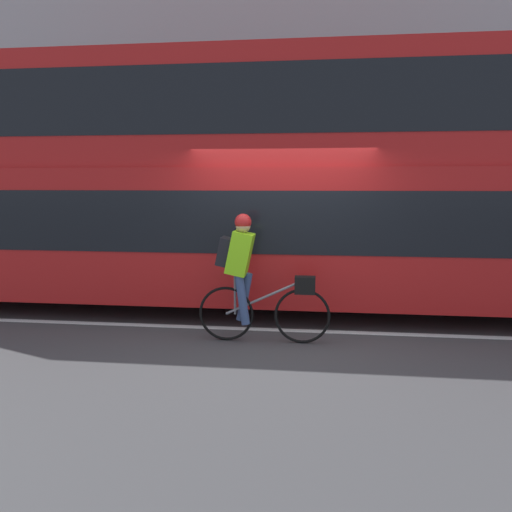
{
  "coord_description": "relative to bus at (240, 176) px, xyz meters",
  "views": [
    {
      "loc": [
        0.48,
        -6.51,
        2.04
      ],
      "look_at": [
        -0.38,
        0.5,
        1.01
      ],
      "focal_mm": 35.0,
      "sensor_mm": 36.0,
      "label": 1
    }
  ],
  "objects": [
    {
      "name": "ground_plane",
      "position": [
        0.75,
        -1.49,
        -2.15
      ],
      "size": [
        80.0,
        80.0,
        0.0
      ],
      "primitive_type": "plane",
      "color": "#424244"
    },
    {
      "name": "road_center_line",
      "position": [
        0.75,
        -1.25,
        -2.15
      ],
      "size": [
        50.0,
        0.14,
        0.01
      ],
      "primitive_type": "cube",
      "color": "silver",
      "rests_on": "ground_plane"
    },
    {
      "name": "sidewalk_curb",
      "position": [
        0.75,
        4.19,
        -2.08
      ],
      "size": [
        60.0,
        1.6,
        0.15
      ],
      "color": "gray",
      "rests_on": "ground_plane"
    },
    {
      "name": "building_facade",
      "position": [
        0.75,
        5.15,
        2.56
      ],
      "size": [
        60.0,
        0.3,
        9.42
      ],
      "color": "#9E9EA3",
      "rests_on": "ground_plane"
    },
    {
      "name": "bus",
      "position": [
        0.0,
        0.0,
        0.0
      ],
      "size": [
        11.67,
        2.55,
        3.9
      ],
      "color": "black",
      "rests_on": "ground_plane"
    },
    {
      "name": "cyclist_on_bike",
      "position": [
        0.4,
        -1.79,
        -1.26
      ],
      "size": [
        1.7,
        0.32,
        1.66
      ],
      "color": "black",
      "rests_on": "ground_plane"
    },
    {
      "name": "trash_bin",
      "position": [
        -0.16,
        4.11,
        -1.6
      ],
      "size": [
        0.54,
        0.54,
        0.81
      ],
      "color": "#262628",
      "rests_on": "sidewalk_curb"
    }
  ]
}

